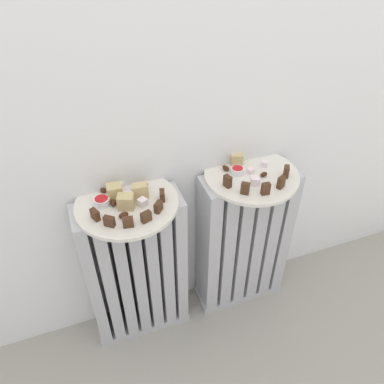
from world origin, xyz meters
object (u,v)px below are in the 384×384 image
Objects in this scene: jam_bowl_left at (102,201)px; radiator_left at (137,271)px; jam_bowl_right at (237,170)px; plate_right at (251,175)px; plate_left at (127,203)px; fork at (130,194)px; radiator_right at (243,242)px.

radiator_left is at bearing -10.83° from jam_bowl_left.
jam_bowl_right is (0.37, 0.02, 0.33)m from radiator_left.
plate_left is at bearing 180.00° from plate_right.
plate_left is 3.26× the size of fork.
jam_bowl_right is at bearing -1.97° from fork.
jam_bowl_left is at bearing 169.17° from plate_left.
fork is at bearing 9.82° from jam_bowl_left.
jam_bowl_right is 0.45× the size of fork.
jam_bowl_left reaches higher than fork.
jam_bowl_right reaches higher than plate_right.
plate_left is (-0.00, 0.00, 0.31)m from radiator_left.
fork is (0.02, 0.03, 0.01)m from plate_left.
radiator_left is at bearing 180.00° from plate_right.
plate_left is 0.03m from fork.
plate_right is at bearing 0.00° from radiator_right.
plate_left and plate_right have the same top height.
fork reaches higher than plate_right.
fork reaches higher than plate_left.
radiator_right is (0.41, 0.00, -0.00)m from radiator_left.
fork reaches higher than radiator_left.
radiator_right is 1.96× the size of plate_right.
plate_right is (0.41, 0.00, 0.00)m from plate_left.
fork is (0.09, 0.02, -0.01)m from jam_bowl_left.
radiator_right is at bearing 180.00° from plate_right.
radiator_right is at bearing -20.21° from jam_bowl_right.
radiator_right is 0.31m from plate_right.
plate_right is at bearing 0.00° from plate_left.
jam_bowl_left is (-0.48, 0.01, 0.33)m from radiator_right.
jam_bowl_right is at bearing 2.53° from radiator_left.
plate_right is 7.31× the size of jam_bowl_right.
radiator_right is 6.40× the size of fork.
jam_bowl_left is at bearing -179.61° from jam_bowl_right.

